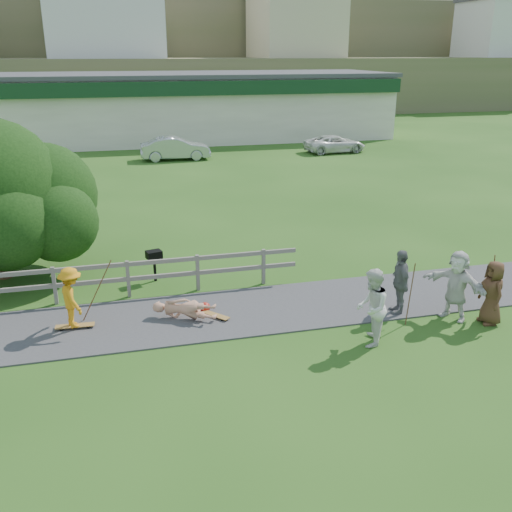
% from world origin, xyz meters
% --- Properties ---
extents(ground, '(260.00, 260.00, 0.00)m').
position_xyz_m(ground, '(0.00, 0.00, 0.00)').
color(ground, '#265017').
rests_on(ground, ground).
extents(path, '(34.00, 3.00, 0.04)m').
position_xyz_m(path, '(0.00, 1.50, 0.02)').
color(path, '#37383A').
rests_on(path, ground).
extents(fence, '(15.05, 0.10, 1.10)m').
position_xyz_m(fence, '(-4.62, 3.30, 0.72)').
color(fence, slate).
rests_on(fence, ground).
extents(strip_mall, '(32.50, 10.75, 5.10)m').
position_xyz_m(strip_mall, '(4.00, 34.94, 2.58)').
color(strip_mall, beige).
rests_on(strip_mall, ground).
extents(hillside, '(220.00, 67.00, 47.50)m').
position_xyz_m(hillside, '(0.00, 91.31, 14.41)').
color(hillside, '#585F38').
rests_on(hillside, ground).
extents(skater_rider, '(0.90, 1.15, 1.57)m').
position_xyz_m(skater_rider, '(-3.43, 1.55, 0.78)').
color(skater_rider, orange).
rests_on(skater_rider, ground).
extents(skater_fallen, '(1.12, 1.69, 0.62)m').
position_xyz_m(skater_fallen, '(-0.65, 1.40, 0.31)').
color(skater_fallen, tan).
rests_on(skater_fallen, ground).
extents(spectator_a, '(1.09, 1.16, 1.91)m').
position_xyz_m(spectator_a, '(3.50, -1.00, 0.95)').
color(spectator_a, silver).
rests_on(spectator_a, ground).
extents(spectator_b, '(0.62, 1.11, 1.79)m').
position_xyz_m(spectator_b, '(4.99, 0.43, 0.90)').
color(spectator_b, slate).
rests_on(spectator_b, ground).
extents(spectator_c, '(0.61, 0.87, 1.70)m').
position_xyz_m(spectator_c, '(7.00, -0.71, 0.85)').
color(spectator_c, '#523421').
rests_on(spectator_c, ground).
extents(spectator_d, '(1.34, 1.79, 1.88)m').
position_xyz_m(spectator_d, '(6.24, -0.24, 0.94)').
color(spectator_d, silver).
rests_on(spectator_d, ground).
extents(car_silver, '(4.50, 1.64, 1.47)m').
position_xyz_m(car_silver, '(1.92, 25.15, 0.74)').
color(car_silver, '#B4B7BC').
rests_on(car_silver, ground).
extents(car_white, '(4.42, 2.29, 1.19)m').
position_xyz_m(car_white, '(13.07, 25.28, 0.59)').
color(car_white, white).
rests_on(car_white, ground).
extents(bbq, '(0.52, 0.45, 0.98)m').
position_xyz_m(bbq, '(-1.17, 4.35, 0.49)').
color(bbq, black).
rests_on(bbq, ground).
extents(longboard_rider, '(0.98, 0.28, 0.11)m').
position_xyz_m(longboard_rider, '(-3.43, 1.55, 0.05)').
color(longboard_rider, olive).
rests_on(longboard_rider, ground).
extents(longboard_fallen, '(0.70, 0.77, 0.09)m').
position_xyz_m(longboard_fallen, '(0.15, 1.30, 0.05)').
color(longboard_fallen, olive).
rests_on(longboard_fallen, ground).
extents(helmet, '(0.28, 0.28, 0.28)m').
position_xyz_m(helmet, '(-0.05, 1.75, 0.14)').
color(helmet, '#B41F14').
rests_on(helmet, ground).
extents(pole_rider, '(0.03, 0.03, 1.85)m').
position_xyz_m(pole_rider, '(-2.83, 1.95, 0.93)').
color(pole_rider, brown).
rests_on(pole_rider, ground).
extents(pole_spec_left, '(0.03, 0.03, 1.69)m').
position_xyz_m(pole_spec_left, '(4.91, -0.29, 0.84)').
color(pole_spec_left, brown).
rests_on(pole_spec_left, ground).
extents(pole_spec_right, '(0.03, 0.03, 1.80)m').
position_xyz_m(pole_spec_right, '(7.13, -0.50, 0.90)').
color(pole_spec_right, brown).
rests_on(pole_spec_right, ground).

